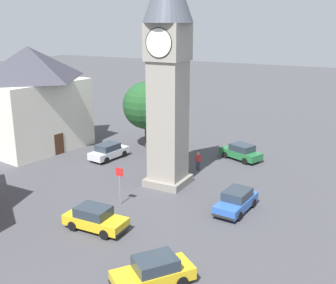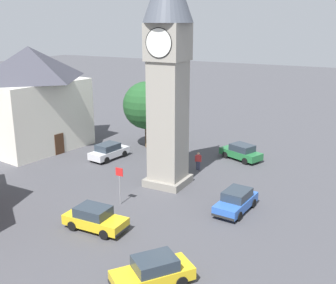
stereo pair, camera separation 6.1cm
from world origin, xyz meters
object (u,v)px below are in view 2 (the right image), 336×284
car_blue_kerb (109,151)px  building_shop_left (32,97)px  car_white_side (153,272)px  car_black_far (236,201)px  pedestrian (198,159)px  road_sign (120,180)px  car_silver_kerb (241,152)px  car_red_corner (95,218)px  clock_tower (168,53)px  tree (147,105)px

car_blue_kerb → building_shop_left: size_ratio=0.39×
car_white_side → car_black_far: same height
pedestrian → road_sign: road_sign is taller
car_silver_kerb → building_shop_left: (-20.27, -6.41, 4.58)m
car_red_corner → building_shop_left: size_ratio=0.37×
car_white_side → car_black_far: size_ratio=1.01×
car_blue_kerb → road_sign: size_ratio=1.54×
pedestrian → road_sign: bearing=-102.1°
car_white_side → road_sign: (-6.99, 7.24, 1.14)m
clock_tower → pedestrian: bearing=79.2°
building_shop_left → road_sign: size_ratio=4.00×
tree → clock_tower: bearing=-49.8°
clock_tower → car_white_side: clock_tower is taller
clock_tower → car_silver_kerb: 13.57m
tree → road_sign: bearing=-66.8°
car_red_corner → road_sign: 4.14m
car_red_corner → building_shop_left: 20.70m
car_black_far → pedestrian: size_ratio=2.52×
clock_tower → car_silver_kerb: bearing=70.0°
car_black_far → pedestrian: bearing=132.2°
car_blue_kerb → pedestrian: pedestrian is taller
car_white_side → road_sign: road_sign is taller
tree → building_shop_left: 11.70m
car_red_corner → building_shop_left: bearing=145.4°
car_blue_kerb → car_black_far: same height
clock_tower → pedestrian: clock_tower is taller
car_red_corner → pedestrian: size_ratio=2.46×
car_black_far → building_shop_left: 24.53m
car_silver_kerb → road_sign: size_ratio=1.59×
car_silver_kerb → car_black_far: bearing=-73.0°
car_white_side → pedestrian: bearing=106.8°
car_blue_kerb → car_white_side: same height
clock_tower → road_sign: bearing=-103.1°
car_red_corner → car_white_side: 7.06m
car_white_side → pedestrian: size_ratio=2.55×
car_black_far → car_blue_kerb: bearing=160.5°
tree → pedestrian: bearing=-27.0°
car_black_far → building_shop_left: (-23.65, 4.62, 4.58)m
road_sign → car_blue_kerb: bearing=130.4°
building_shop_left → road_sign: (15.86, -7.55, -3.44)m
car_silver_kerb → car_black_far: same height
pedestrian → car_blue_kerb: bearing=-172.5°
building_shop_left → road_sign: bearing=-25.4°
car_black_far → road_sign: size_ratio=1.52×
car_blue_kerb → car_red_corner: same height
car_white_side → car_black_far: 10.20m
car_red_corner → car_black_far: 9.80m
pedestrian → tree: size_ratio=0.24×
car_silver_kerb → tree: (-10.07, -0.73, 3.72)m
car_blue_kerb → car_silver_kerb: (11.33, 5.82, 0.00)m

